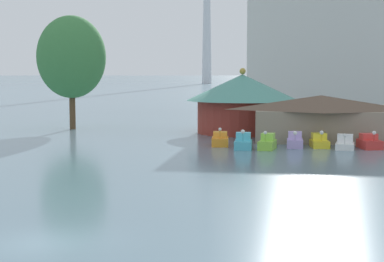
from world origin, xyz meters
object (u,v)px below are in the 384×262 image
object	(u,v)px
boathouse	(321,117)
shoreline_tree_tall_left	(71,57)
pedal_boat_lime	(267,143)
pedal_boat_cyan	(243,142)
pedal_boat_white	(345,143)
pedal_boat_lavender	(295,141)
pedal_boat_yellow	(319,142)
background_building_block	(351,49)
pedal_boat_orange	(220,140)
green_roof_pavilion	(242,100)
pedal_boat_red	(369,142)

from	to	relation	value
boathouse	shoreline_tree_tall_left	xyz separation A→B (m)	(-28.40, 9.02, 6.13)
pedal_boat_lime	shoreline_tree_tall_left	distance (m)	29.27
pedal_boat_cyan	pedal_boat_white	bearing A→B (deg)	95.98
pedal_boat_lavender	pedal_boat_yellow	xyz separation A→B (m)	(2.20, 0.53, -0.06)
boathouse	background_building_block	distance (m)	43.21
pedal_boat_cyan	shoreline_tree_tall_left	distance (m)	27.64
pedal_boat_lime	boathouse	bearing A→B (deg)	151.38
pedal_boat_orange	pedal_boat_yellow	distance (m)	9.02
green_roof_pavilion	shoreline_tree_tall_left	world-z (taller)	shoreline_tree_tall_left
pedal_boat_yellow	green_roof_pavilion	size ratio (longest dim) A/B	0.22
pedal_boat_lavender	green_roof_pavilion	world-z (taller)	green_roof_pavilion
pedal_boat_orange	shoreline_tree_tall_left	bearing A→B (deg)	-130.33
pedal_boat_red	boathouse	world-z (taller)	boathouse
shoreline_tree_tall_left	green_roof_pavilion	bearing A→B (deg)	-3.71
boathouse	pedal_boat_lavender	bearing A→B (deg)	-117.03
pedal_boat_cyan	pedal_boat_red	world-z (taller)	pedal_boat_cyan
green_roof_pavilion	pedal_boat_white	bearing A→B (deg)	-52.70
pedal_boat_lavender	background_building_block	distance (m)	48.75
pedal_boat_cyan	boathouse	size ratio (longest dim) A/B	0.18
pedal_boat_white	background_building_block	xyz separation A→B (m)	(5.08, 47.34, 9.88)
pedal_boat_cyan	green_roof_pavilion	distance (m)	14.69
background_building_block	pedal_boat_lavender	bearing A→B (deg)	-101.41
pedal_boat_orange	boathouse	size ratio (longest dim) A/B	0.22
pedal_boat_white	background_building_block	size ratio (longest dim) A/B	0.08
pedal_boat_lime	boathouse	size ratio (longest dim) A/B	0.20
pedal_boat_cyan	background_building_block	size ratio (longest dim) A/B	0.07
pedal_boat_orange	pedal_boat_lime	size ratio (longest dim) A/B	1.09
pedal_boat_lavender	pedal_boat_white	size ratio (longest dim) A/B	0.88
pedal_boat_yellow	pedal_boat_red	xyz separation A→B (m)	(4.36, -0.25, 0.03)
pedal_boat_orange	background_building_block	distance (m)	50.13
pedal_boat_orange	green_roof_pavilion	world-z (taller)	green_roof_pavilion
pedal_boat_yellow	boathouse	size ratio (longest dim) A/B	0.21
pedal_boat_cyan	pedal_boat_lavender	distance (m)	4.85
green_roof_pavilion	boathouse	bearing A→B (deg)	-43.36
pedal_boat_lime	pedal_boat_yellow	world-z (taller)	pedal_boat_lime
pedal_boat_lime	shoreline_tree_tall_left	world-z (taller)	shoreline_tree_tall_left
pedal_boat_lime	background_building_block	world-z (taller)	background_building_block
pedal_boat_orange	background_building_block	bearing A→B (deg)	155.63
pedal_boat_white	shoreline_tree_tall_left	world-z (taller)	shoreline_tree_tall_left
pedal_boat_lavender	pedal_boat_cyan	bearing A→B (deg)	-69.54
pedal_boat_lime	shoreline_tree_tall_left	bearing A→B (deg)	-115.29
pedal_boat_white	green_roof_pavilion	size ratio (longest dim) A/B	0.20
pedal_boat_lime	green_roof_pavilion	distance (m)	14.94
pedal_boat_cyan	pedal_boat_lime	world-z (taller)	pedal_boat_cyan
pedal_boat_lime	pedal_boat_lavender	size ratio (longest dim) A/B	1.21
boathouse	shoreline_tree_tall_left	world-z (taller)	shoreline_tree_tall_left
pedal_boat_red	background_building_block	size ratio (longest dim) A/B	0.09
pedal_boat_yellow	background_building_block	distance (m)	47.88
pedal_boat_lime	boathouse	world-z (taller)	boathouse
pedal_boat_lavender	pedal_boat_red	size ratio (longest dim) A/B	0.79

